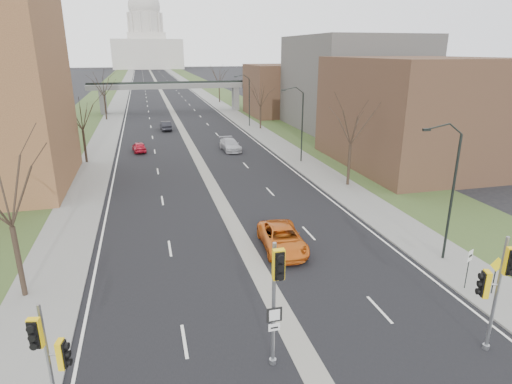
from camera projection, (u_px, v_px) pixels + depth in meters
name	position (u px, v px, depth m)	size (l,w,h in m)	color
ground	(302.00, 351.00, 19.02)	(700.00, 700.00, 0.00)	black
road_surface	(159.00, 87.00, 156.76)	(20.00, 600.00, 0.01)	black
median_strip	(159.00, 87.00, 156.76)	(1.20, 600.00, 0.02)	gray
sidewalk_right	(191.00, 86.00, 159.61)	(4.00, 600.00, 0.12)	gray
sidewalk_left	(125.00, 87.00, 153.87)	(4.00, 600.00, 0.12)	gray
grass_verge_right	(207.00, 86.00, 161.05)	(8.00, 600.00, 0.10)	#374A22
grass_verge_left	(107.00, 88.00, 152.44)	(8.00, 600.00, 0.10)	#374A22
commercial_block_near	(416.00, 113.00, 48.58)	(16.00, 20.00, 12.00)	brown
commercial_block_mid	(352.00, 83.00, 71.11)	(18.00, 22.00, 15.00)	#605D58
commercial_block_far	(284.00, 90.00, 86.99)	(14.00, 14.00, 10.00)	brown
pedestrian_bridge	(171.00, 89.00, 90.96)	(34.00, 3.00, 6.45)	slate
capitol	(147.00, 42.00, 307.00)	(48.00, 42.00, 55.75)	beige
streetlight_near	(447.00, 154.00, 24.97)	(2.61, 0.20, 8.70)	black
streetlight_mid	(296.00, 103.00, 48.84)	(2.61, 0.20, 8.70)	black
streetlight_far	(245.00, 86.00, 72.72)	(2.61, 0.20, 8.70)	black
tree_left_a	(3.00, 180.00, 21.17)	(7.20, 7.20, 9.40)	#382B21
tree_left_b	(80.00, 110.00, 48.84)	(6.75, 6.75, 8.81)	#382B21
tree_left_c	(103.00, 82.00, 79.81)	(7.65, 7.65, 9.99)	#382B21
tree_right_a	(352.00, 118.00, 40.24)	(7.20, 7.20, 9.40)	#382B21
tree_right_b	(261.00, 94.00, 70.80)	(6.30, 6.30, 8.22)	#382B21
tree_right_c	(219.00, 74.00, 107.15)	(7.65, 7.65, 9.99)	#382B21
signal_pole_left	(49.00, 351.00, 14.27)	(1.01, 0.82, 4.88)	gray
signal_pole_median	(276.00, 286.00, 16.76)	(0.65, 0.92, 5.67)	gray
signal_pole_right	(497.00, 280.00, 17.89)	(0.92, 1.22, 5.49)	gray
speed_limit_sign	(469.00, 262.00, 23.37)	(0.47, 0.23, 2.32)	black
warning_sign	(496.00, 270.00, 22.92)	(0.86, 0.08, 2.19)	black
car_left_near	(139.00, 147.00, 56.14)	(1.56, 3.87, 1.32)	red
car_left_far	(166.00, 126.00, 71.30)	(1.58, 4.53, 1.49)	black
car_right_near	(282.00, 239.00, 28.55)	(2.59, 5.62, 1.56)	#CD5D15
car_right_mid	(230.00, 145.00, 56.86)	(2.17, 5.33, 1.55)	#A3A4AA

